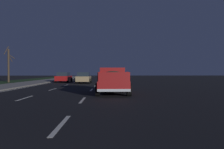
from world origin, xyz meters
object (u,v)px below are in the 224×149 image
(sedan_tan, at_px, (84,78))
(bare_tree_far, at_px, (9,65))
(sedan_red, at_px, (64,77))
(pickup_truck, at_px, (113,80))

(sedan_tan, xyz_separation_m, bare_tree_far, (2.76, 11.83, 1.92))
(sedan_red, relative_size, bare_tree_far, 0.80)
(pickup_truck, distance_m, sedan_red, 18.19)
(bare_tree_far, bearing_deg, sedan_tan, -103.14)
(sedan_red, height_order, bare_tree_far, bare_tree_far)
(sedan_tan, relative_size, sedan_red, 1.00)
(pickup_truck, bearing_deg, sedan_red, 22.72)
(pickup_truck, xyz_separation_m, bare_tree_far, (16.98, 15.49, 1.73))
(sedan_red, bearing_deg, pickup_truck, -157.28)
(pickup_truck, relative_size, sedan_red, 1.23)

